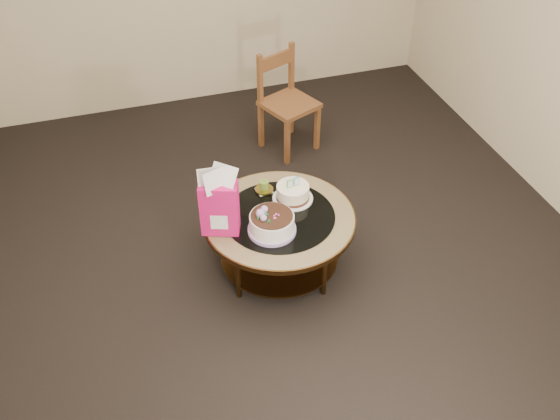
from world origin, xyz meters
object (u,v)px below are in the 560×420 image
object	(u,v)px
gift_bag	(219,201)
coffee_table	(279,225)
dining_chair	(286,101)
decorated_cake	(272,224)
cream_cake	(293,193)

from	to	relation	value
gift_bag	coffee_table	bearing A→B (deg)	22.68
dining_chair	decorated_cake	bearing A→B (deg)	-134.30
gift_bag	cream_cake	bearing A→B (deg)	36.10
coffee_table	cream_cake	distance (m)	0.24
coffee_table	cream_cake	xyz separation A→B (m)	(0.14, 0.14, 0.13)
cream_cake	decorated_cake	bearing A→B (deg)	-143.13
coffee_table	gift_bag	bearing A→B (deg)	-177.00
cream_cake	gift_bag	xyz separation A→B (m)	(-0.54, -0.16, 0.18)
cream_cake	gift_bag	distance (m)	0.59
coffee_table	decorated_cake	bearing A→B (deg)	-125.43
decorated_cake	gift_bag	distance (m)	0.37
decorated_cake	cream_cake	size ratio (longest dim) A/B	1.13
dining_chair	cream_cake	bearing A→B (deg)	-129.19
decorated_cake	gift_bag	world-z (taller)	gift_bag
cream_cake	dining_chair	xyz separation A→B (m)	(0.37, 1.28, -0.07)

